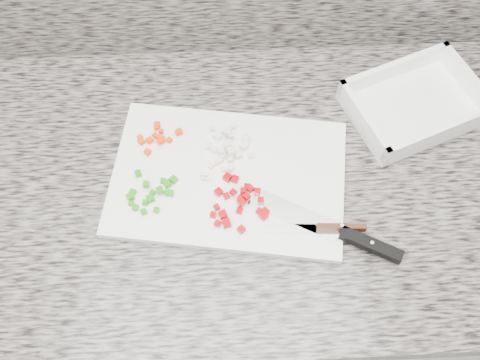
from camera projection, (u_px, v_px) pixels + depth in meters
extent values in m
cube|color=silver|center=(213.00, 265.00, 1.36)|extent=(3.92, 0.62, 0.86)
cube|color=slate|center=(203.00, 182.00, 0.96)|extent=(3.96, 0.64, 0.04)
cube|color=white|center=(228.00, 178.00, 0.94)|extent=(0.44, 0.33, 0.01)
cube|color=#EF3B05|center=(140.00, 137.00, 0.97)|extent=(0.01, 0.01, 0.01)
cube|color=#EF3B05|center=(162.00, 139.00, 0.95)|extent=(0.01, 0.01, 0.01)
cube|color=#EF3B05|center=(141.00, 142.00, 0.96)|extent=(0.01, 0.01, 0.01)
cube|color=#EF3B05|center=(157.00, 125.00, 0.98)|extent=(0.01, 0.01, 0.01)
cube|color=#EF3B05|center=(155.00, 135.00, 0.96)|extent=(0.01, 0.01, 0.01)
cube|color=#EF3B05|center=(161.00, 131.00, 0.96)|extent=(0.01, 0.01, 0.01)
cube|color=#EF3B05|center=(157.00, 126.00, 0.98)|extent=(0.01, 0.01, 0.01)
cube|color=#EF3B05|center=(148.00, 152.00, 0.95)|extent=(0.01, 0.01, 0.01)
cube|color=#EF3B05|center=(177.00, 133.00, 0.97)|extent=(0.01, 0.01, 0.01)
cube|color=#EF3B05|center=(159.00, 137.00, 0.96)|extent=(0.01, 0.01, 0.01)
cube|color=#EF3B05|center=(156.00, 127.00, 0.97)|extent=(0.01, 0.01, 0.01)
cube|color=#EF3B05|center=(159.00, 142.00, 0.95)|extent=(0.01, 0.01, 0.01)
cube|color=#EF3B05|center=(179.00, 132.00, 0.97)|extent=(0.01, 0.01, 0.01)
cube|color=#EF3B05|center=(150.00, 140.00, 0.96)|extent=(0.01, 0.01, 0.01)
cube|color=#EF3B05|center=(169.00, 140.00, 0.96)|extent=(0.01, 0.01, 0.01)
cube|color=#EF3B05|center=(161.00, 141.00, 0.95)|extent=(0.01, 0.01, 0.01)
cube|color=silver|center=(225.00, 132.00, 0.97)|extent=(0.01, 0.01, 0.01)
cube|color=silver|center=(234.00, 126.00, 0.98)|extent=(0.01, 0.01, 0.01)
cube|color=silver|center=(229.00, 149.00, 0.94)|extent=(0.01, 0.01, 0.01)
cube|color=silver|center=(230.00, 135.00, 0.97)|extent=(0.01, 0.01, 0.01)
cube|color=silver|center=(230.00, 159.00, 0.94)|extent=(0.01, 0.01, 0.01)
cube|color=silver|center=(228.00, 144.00, 0.95)|extent=(0.01, 0.01, 0.01)
cube|color=silver|center=(217.00, 136.00, 0.96)|extent=(0.02, 0.02, 0.01)
cube|color=silver|center=(231.00, 168.00, 0.93)|extent=(0.01, 0.01, 0.01)
cube|color=silver|center=(227.00, 132.00, 0.97)|extent=(0.02, 0.02, 0.01)
cube|color=silver|center=(222.00, 151.00, 0.94)|extent=(0.01, 0.01, 0.01)
cube|color=silver|center=(223.00, 156.00, 0.95)|extent=(0.01, 0.01, 0.01)
cube|color=silver|center=(227.00, 133.00, 0.97)|extent=(0.01, 0.01, 0.01)
cube|color=silver|center=(218.00, 162.00, 0.94)|extent=(0.01, 0.01, 0.01)
cube|color=silver|center=(246.00, 139.00, 0.96)|extent=(0.02, 0.02, 0.01)
cube|color=silver|center=(239.00, 155.00, 0.95)|extent=(0.01, 0.01, 0.01)
cube|color=silver|center=(214.00, 150.00, 0.95)|extent=(0.01, 0.01, 0.01)
cube|color=silver|center=(231.00, 152.00, 0.94)|extent=(0.01, 0.01, 0.01)
cube|color=silver|center=(229.00, 130.00, 0.97)|extent=(0.01, 0.01, 0.01)
cube|color=silver|center=(244.00, 146.00, 0.95)|extent=(0.02, 0.02, 0.01)
cube|color=silver|center=(231.00, 135.00, 0.96)|extent=(0.01, 0.01, 0.01)
cube|color=silver|center=(212.00, 129.00, 0.97)|extent=(0.01, 0.01, 0.01)
cube|color=silver|center=(228.00, 132.00, 0.96)|extent=(0.01, 0.01, 0.01)
cube|color=silver|center=(209.00, 146.00, 0.96)|extent=(0.01, 0.01, 0.01)
cube|color=silver|center=(220.00, 160.00, 0.94)|extent=(0.01, 0.01, 0.01)
cube|color=silver|center=(245.00, 144.00, 0.96)|extent=(0.01, 0.01, 0.01)
cube|color=silver|center=(251.00, 155.00, 0.95)|extent=(0.01, 0.01, 0.01)
cube|color=silver|center=(218.00, 137.00, 0.96)|extent=(0.01, 0.01, 0.01)
cube|color=#23890C|center=(150.00, 199.00, 0.91)|extent=(0.02, 0.02, 0.01)
cube|color=#23890C|center=(130.00, 197.00, 0.91)|extent=(0.02, 0.02, 0.01)
cube|color=#23890C|center=(174.00, 179.00, 0.92)|extent=(0.02, 0.02, 0.01)
cube|color=#23890C|center=(131.00, 203.00, 0.90)|extent=(0.01, 0.01, 0.01)
cube|color=#23890C|center=(153.00, 193.00, 0.91)|extent=(0.01, 0.01, 0.01)
cube|color=#23890C|center=(145.00, 202.00, 0.90)|extent=(0.01, 0.01, 0.01)
cube|color=#23890C|center=(146.00, 184.00, 0.91)|extent=(0.01, 0.01, 0.01)
cube|color=#23890C|center=(167.00, 193.00, 0.91)|extent=(0.01, 0.01, 0.01)
cube|color=#23890C|center=(138.00, 174.00, 0.93)|extent=(0.01, 0.01, 0.01)
cube|color=#23890C|center=(144.00, 212.00, 0.90)|extent=(0.01, 0.01, 0.01)
cube|color=#23890C|center=(167.00, 184.00, 0.92)|extent=(0.02, 0.02, 0.01)
cube|color=#23890C|center=(163.00, 181.00, 0.92)|extent=(0.01, 0.01, 0.01)
cube|color=#23890C|center=(135.00, 207.00, 0.90)|extent=(0.01, 0.01, 0.01)
cube|color=#23890C|center=(157.00, 210.00, 0.90)|extent=(0.01, 0.01, 0.01)
cube|color=#23890C|center=(170.00, 193.00, 0.91)|extent=(0.01, 0.01, 0.01)
cube|color=#23890C|center=(160.00, 190.00, 0.90)|extent=(0.01, 0.01, 0.01)
cube|color=#23890C|center=(133.00, 192.00, 0.91)|extent=(0.01, 0.01, 0.01)
cube|color=#AC0207|center=(247.00, 187.00, 0.92)|extent=(0.01, 0.01, 0.01)
cube|color=#AC0207|center=(243.00, 191.00, 0.90)|extent=(0.01, 0.01, 0.01)
cube|color=#AC0207|center=(235.00, 179.00, 0.92)|extent=(0.02, 0.02, 0.01)
cube|color=#AC0207|center=(240.00, 211.00, 0.90)|extent=(0.01, 0.01, 0.01)
cube|color=#AC0207|center=(219.00, 192.00, 0.91)|extent=(0.02, 0.02, 0.01)
cube|color=#AC0207|center=(223.00, 215.00, 0.89)|extent=(0.02, 0.02, 0.01)
cube|color=#AC0207|center=(226.00, 223.00, 0.88)|extent=(0.02, 0.02, 0.01)
cube|color=#AC0207|center=(233.00, 192.00, 0.90)|extent=(0.01, 0.01, 0.01)
cube|color=#AC0207|center=(241.00, 202.00, 0.89)|extent=(0.02, 0.02, 0.01)
cube|color=#AC0207|center=(218.00, 224.00, 0.88)|extent=(0.01, 0.01, 0.01)
cube|color=#AC0207|center=(264.00, 216.00, 0.89)|extent=(0.02, 0.02, 0.01)
cube|color=#AC0207|center=(227.00, 177.00, 0.92)|extent=(0.02, 0.02, 0.01)
cube|color=#AC0207|center=(213.00, 215.00, 0.89)|extent=(0.01, 0.01, 0.01)
cube|color=#AC0207|center=(250.00, 189.00, 0.91)|extent=(0.01, 0.01, 0.01)
cube|color=#AC0207|center=(265.00, 212.00, 0.89)|extent=(0.02, 0.02, 0.01)
cube|color=#AC0207|center=(217.00, 207.00, 0.90)|extent=(0.01, 0.01, 0.01)
cube|color=#AC0207|center=(226.00, 196.00, 0.91)|extent=(0.01, 0.01, 0.01)
cube|color=#AC0207|center=(226.00, 222.00, 0.89)|extent=(0.01, 0.01, 0.01)
cube|color=#AC0207|center=(246.00, 197.00, 0.90)|extent=(0.01, 0.01, 0.01)
cube|color=#AC0207|center=(260.00, 211.00, 0.90)|extent=(0.01, 0.01, 0.01)
cube|color=#AC0207|center=(257.00, 191.00, 0.91)|extent=(0.01, 0.01, 0.01)
cube|color=#AC0207|center=(242.00, 198.00, 0.91)|extent=(0.02, 0.02, 0.01)
cube|color=#AC0207|center=(241.00, 229.00, 0.88)|extent=(0.02, 0.02, 0.01)
cube|color=#AC0207|center=(261.00, 201.00, 0.90)|extent=(0.01, 0.01, 0.01)
cube|color=#F4E2BC|center=(227.00, 170.00, 0.93)|extent=(0.01, 0.01, 0.01)
cube|color=#F4E2BC|center=(207.00, 175.00, 0.93)|extent=(0.01, 0.01, 0.01)
cube|color=#F4E2BC|center=(203.00, 179.00, 0.93)|extent=(0.01, 0.01, 0.01)
cube|color=#F4E2BC|center=(224.00, 169.00, 0.93)|extent=(0.01, 0.01, 0.01)
cube|color=#F4E2BC|center=(214.00, 164.00, 0.94)|extent=(0.01, 0.01, 0.01)
cube|color=#F4E2BC|center=(202.00, 174.00, 0.93)|extent=(0.01, 0.01, 0.01)
cube|color=#F4E2BC|center=(208.00, 179.00, 0.92)|extent=(0.01, 0.01, 0.01)
cube|color=#F4E2BC|center=(224.00, 169.00, 0.94)|extent=(0.01, 0.01, 0.01)
cube|color=#F4E2BC|center=(211.00, 167.00, 0.94)|extent=(0.01, 0.01, 0.01)
cube|color=#B8B9BE|center=(295.00, 214.00, 0.90)|extent=(0.16, 0.11, 0.00)
cube|color=black|center=(371.00, 245.00, 0.86)|extent=(0.10, 0.07, 0.02)
cylinder|color=#B8B9BE|center=(372.00, 243.00, 0.86)|extent=(0.01, 0.01, 0.00)
cube|color=#B8B9BE|center=(291.00, 229.00, 0.88)|extent=(0.08, 0.02, 0.00)
cube|color=#4B2012|center=(341.00, 228.00, 0.88)|extent=(0.08, 0.01, 0.02)
cylinder|color=#B8B9BE|center=(342.00, 225.00, 0.87)|extent=(0.01, 0.01, 0.00)
cube|color=white|center=(413.00, 108.00, 1.01)|extent=(0.28, 0.25, 0.01)
cube|color=white|center=(394.00, 69.00, 1.02)|extent=(0.23, 0.10, 0.04)
cube|color=white|center=(441.00, 133.00, 0.95)|extent=(0.23, 0.10, 0.04)
cube|color=white|center=(467.00, 80.00, 1.01)|extent=(0.07, 0.16, 0.04)
cube|color=white|center=(364.00, 121.00, 0.97)|extent=(0.07, 0.16, 0.04)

